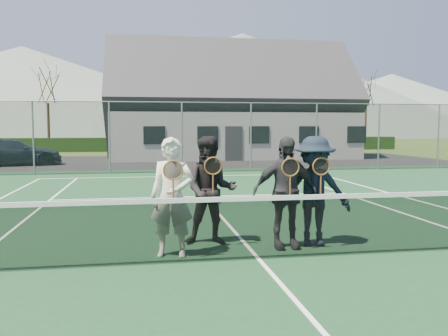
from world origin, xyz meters
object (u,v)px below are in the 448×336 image
Objects in this scene: clubhouse at (230,96)px; player_b at (211,190)px; tennis_net at (259,225)px; player_a at (172,197)px; player_d at (315,191)px; player_c at (285,192)px; car_c at (14,152)px.

clubhouse is 23.60m from player_b.
tennis_net is at bearing -61.63° from player_b.
player_b is at bearing 43.08° from player_a.
tennis_net is 0.75× the size of clubhouse.
tennis_net is 6.49× the size of player_d.
tennis_net is at bearing -18.38° from player_a.
player_c is (-3.43, -23.40, -3.07)m from clubhouse.
clubhouse is at bearing -82.20° from car_c.
tennis_net is at bearing -148.50° from player_d.
car_c is 20.43m from tennis_net.
player_b is (-0.56, 1.05, 0.38)m from tennis_net.
clubhouse reaches higher than player_b.
clubhouse reaches higher than player_d.
player_a is 1.83m from player_c.
player_a reaches higher than car_c.
clubhouse is 24.35m from player_a.
tennis_net is at bearing -172.30° from car_c.
car_c is 0.30× the size of clubhouse.
player_d is (9.20, -18.08, 0.25)m from car_c.
player_a is at bearing 161.62° from tennis_net.
player_b is (0.68, 0.63, -0.00)m from player_a.
player_a is 1.00× the size of player_c.
player_d is at bearing 6.42° from player_a.
player_b is 1.22m from player_c.
player_a reaches higher than tennis_net.
clubhouse is at bearing 82.92° from player_d.
player_b is at bearing 158.56° from player_c.
clubhouse is at bearing 80.54° from tennis_net.
player_b is at bearing -172.61° from car_c.
tennis_net is 1.36m from player_a.
player_d reaches higher than car_c.
player_c is (1.82, 0.19, -0.00)m from player_a.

